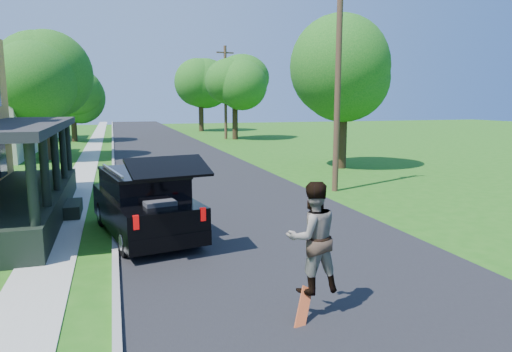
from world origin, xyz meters
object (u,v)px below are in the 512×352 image
object	(u,v)px
black_suv	(145,203)
utility_pole_near	(338,69)
tree_right_near	(343,67)
skateboarder	(312,237)

from	to	relation	value
black_suv	utility_pole_near	size ratio (longest dim) A/B	0.56
black_suv	tree_right_near	bearing A→B (deg)	31.14
tree_right_near	utility_pole_near	size ratio (longest dim) A/B	0.87
black_suv	tree_right_near	xyz separation A→B (m)	(11.59, 10.36, 4.75)
skateboarder	utility_pole_near	distance (m)	12.24
skateboarder	utility_pole_near	bearing A→B (deg)	-120.89
tree_right_near	skateboarder	bearing A→B (deg)	-119.23
utility_pole_near	tree_right_near	bearing A→B (deg)	57.12
tree_right_near	utility_pole_near	bearing A→B (deg)	-119.34
black_suv	skateboarder	distance (m)	6.44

